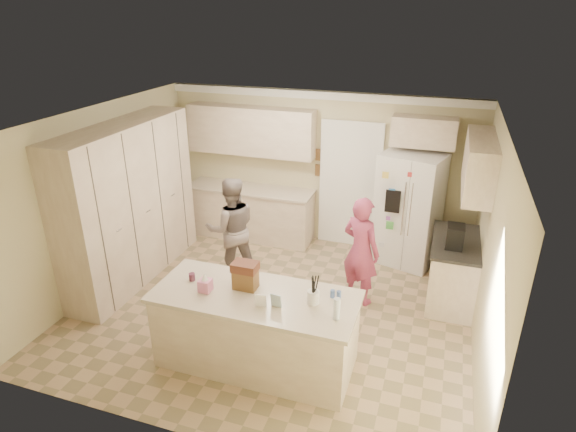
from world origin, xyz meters
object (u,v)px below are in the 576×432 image
(refrigerator, at_px, (408,210))
(teen_girl, at_px, (361,251))
(tissue_box, at_px, (205,285))
(coffee_maker, at_px, (455,236))
(teen_boy, at_px, (232,229))
(utensil_crock, at_px, (313,297))
(dollhouse_body, at_px, (246,279))
(island_base, at_px, (256,331))

(refrigerator, bearing_deg, teen_girl, -93.58)
(refrigerator, relative_size, tissue_box, 12.86)
(coffee_maker, bearing_deg, teen_boy, -176.72)
(refrigerator, bearing_deg, coffee_maker, -42.75)
(coffee_maker, height_order, utensil_crock, coffee_maker)
(coffee_maker, height_order, dollhouse_body, coffee_maker)
(island_base, bearing_deg, tissue_box, -169.70)
(coffee_maker, xyz_separation_m, island_base, (-2.05, -1.90, -0.63))
(dollhouse_body, bearing_deg, teen_boy, 119.68)
(teen_girl, bearing_deg, refrigerator, -84.69)
(island_base, height_order, teen_boy, teen_boy)
(teen_boy, bearing_deg, utensil_crock, 103.81)
(refrigerator, bearing_deg, island_base, -98.05)
(dollhouse_body, bearing_deg, coffee_maker, 39.29)
(refrigerator, height_order, utensil_crock, refrigerator)
(dollhouse_body, distance_m, teen_girl, 1.89)
(refrigerator, height_order, tissue_box, refrigerator)
(coffee_maker, height_order, tissue_box, coffee_maker)
(island_base, relative_size, dollhouse_body, 8.46)
(tissue_box, relative_size, dollhouse_body, 0.54)
(refrigerator, relative_size, utensil_crock, 12.00)
(dollhouse_body, bearing_deg, utensil_crock, -3.58)
(island_base, bearing_deg, refrigerator, 65.86)
(island_base, distance_m, teen_boy, 2.06)
(island_base, xyz_separation_m, utensil_crock, (0.65, 0.05, 0.56))
(utensil_crock, bearing_deg, coffee_maker, 52.88)
(dollhouse_body, bearing_deg, refrigerator, 62.77)
(tissue_box, bearing_deg, teen_girl, 51.18)
(tissue_box, xyz_separation_m, dollhouse_body, (0.40, 0.20, 0.04))
(refrigerator, height_order, teen_boy, refrigerator)
(refrigerator, distance_m, dollhouse_body, 3.31)
(dollhouse_body, distance_m, teen_boy, 1.88)
(tissue_box, distance_m, dollhouse_body, 0.45)
(teen_girl, bearing_deg, teen_boy, 23.39)
(refrigerator, height_order, island_base, refrigerator)
(coffee_maker, height_order, teen_boy, teen_boy)
(island_base, bearing_deg, coffee_maker, 42.83)
(coffee_maker, relative_size, dollhouse_body, 1.15)
(refrigerator, distance_m, teen_girl, 1.46)
(dollhouse_body, height_order, teen_girl, teen_girl)
(island_base, height_order, teen_girl, teen_girl)
(coffee_maker, relative_size, island_base, 0.14)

